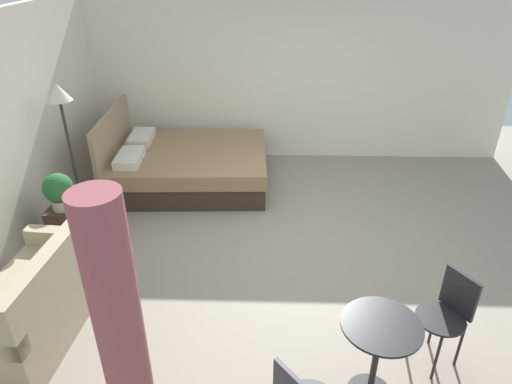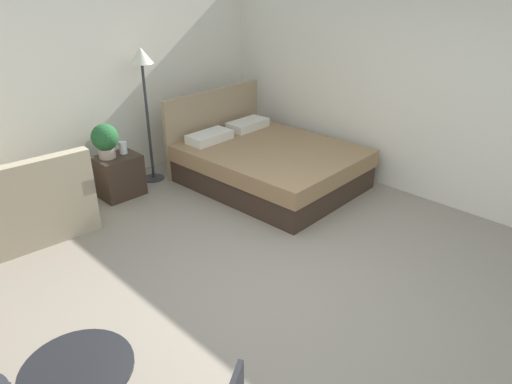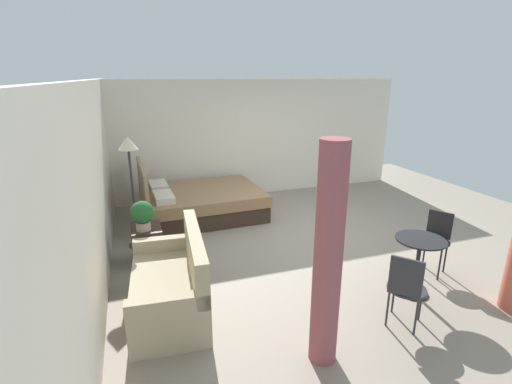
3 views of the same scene
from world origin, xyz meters
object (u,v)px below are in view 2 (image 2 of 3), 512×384
Objects in this scene: bed at (267,163)px; vase at (123,148)px; couch at (13,214)px; potted_plant at (105,139)px; nightstand at (119,176)px; floor_lamp at (143,73)px.

bed is 15.00× the size of vase.
bed is 1.42× the size of couch.
bed is 2.08m from potted_plant.
nightstand is 1.33m from floor_lamp.
nightstand is 3.49× the size of vase.
couch is (-2.96, 0.86, 0.03)m from bed.
floor_lamp is at bearing 13.00° from vase.
potted_plant is 0.24× the size of floor_lamp.
floor_lamp is (0.68, 0.10, 0.68)m from potted_plant.
vase is (1.48, 0.24, 0.30)m from couch.
couch is at bearing -170.00° from floor_lamp.
vase is (0.22, -0.01, -0.16)m from potted_plant.
floor_lamp is at bearing 8.44° from potted_plant.
nightstand is 0.30× the size of floor_lamp.
vase is at bearing 9.05° from couch.
couch is 1.53m from vase.
nightstand is at bearing -166.98° from floor_lamp.
floor_lamp is (0.58, 0.13, 1.19)m from nightstand.
nightstand is at bearing -18.45° from potted_plant.
bed is 3.09m from couch.
potted_plant is 0.97m from floor_lamp.
vase is 0.97m from floor_lamp.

